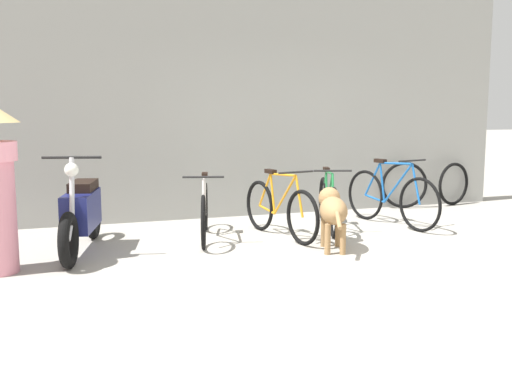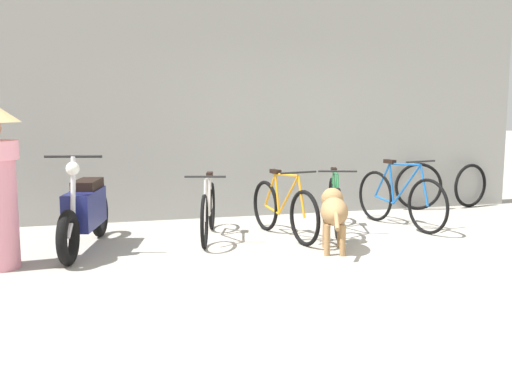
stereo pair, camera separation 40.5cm
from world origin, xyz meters
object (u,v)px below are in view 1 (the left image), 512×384
(bicycle_2, at_px, (328,204))
(spare_tire_right, at_px, (454,184))
(stray_dog, at_px, (332,210))
(motorcycle, at_px, (82,214))
(spare_tire_left, at_px, (404,185))
(bicycle_1, at_px, (280,209))
(bicycle_3, at_px, (391,198))
(bicycle_0, at_px, (205,211))

(bicycle_2, height_order, spare_tire_right, bicycle_2)
(stray_dog, bearing_deg, bicycle_2, -4.29)
(motorcycle, xyz_separation_m, spare_tire_right, (5.76, 1.36, -0.08))
(stray_dog, bearing_deg, spare_tire_left, -28.30)
(bicycle_1, bearing_deg, bicycle_3, 86.65)
(bicycle_3, bearing_deg, stray_dog, -67.12)
(bicycle_1, relative_size, bicycle_3, 0.96)
(bicycle_1, height_order, stray_dog, bicycle_1)
(bicycle_0, xyz_separation_m, stray_dog, (1.21, -0.93, 0.11))
(bicycle_3, distance_m, stray_dog, 1.63)
(bicycle_1, xyz_separation_m, motorcycle, (-2.28, -0.02, 0.08))
(bicycle_0, height_order, motorcycle, motorcycle)
(spare_tire_right, bearing_deg, bicycle_3, -148.36)
(bicycle_2, relative_size, spare_tire_left, 2.17)
(bicycle_2, bearing_deg, spare_tire_right, 130.30)
(spare_tire_right, bearing_deg, spare_tire_left, -179.63)
(bicycle_3, xyz_separation_m, stray_dog, (-1.32, -0.96, 0.07))
(bicycle_1, xyz_separation_m, spare_tire_right, (3.48, 1.35, -0.00))
(bicycle_1, bearing_deg, spare_tire_right, 100.25)
(motorcycle, bearing_deg, bicycle_3, 107.00)
(bicycle_0, relative_size, bicycle_1, 1.02)
(bicycle_0, height_order, bicycle_2, bicycle_2)
(stray_dog, bearing_deg, motorcycle, 93.45)
(motorcycle, relative_size, stray_dog, 1.77)
(bicycle_0, distance_m, spare_tire_left, 3.64)
(bicycle_3, height_order, stray_dog, bicycle_3)
(bicycle_3, relative_size, spare_tire_left, 2.29)
(spare_tire_right, bearing_deg, stray_dog, -146.52)
(bicycle_2, bearing_deg, bicycle_1, -54.41)
(spare_tire_left, relative_size, spare_tire_right, 1.06)
(bicycle_0, height_order, bicycle_1, bicycle_1)
(motorcycle, height_order, stray_dog, motorcycle)
(motorcycle, bearing_deg, bicycle_1, 104.00)
(bicycle_3, bearing_deg, bicycle_1, -95.50)
(bicycle_0, relative_size, spare_tire_right, 2.37)
(bicycle_2, distance_m, spare_tire_right, 2.95)
(bicycle_0, distance_m, spare_tire_right, 4.51)
(spare_tire_right, bearing_deg, bicycle_0, -165.17)
(bicycle_3, bearing_deg, bicycle_2, -104.05)
(bicycle_0, distance_m, bicycle_2, 1.62)
(stray_dog, bearing_deg, bicycle_1, 43.14)
(spare_tire_left, distance_m, spare_tire_right, 0.91)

